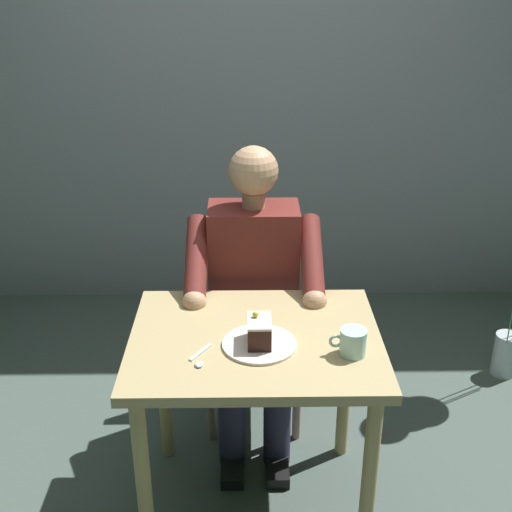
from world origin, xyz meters
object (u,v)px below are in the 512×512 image
dining_table (255,364)px  cake_slice (259,331)px  coffee_cup (353,342)px  seated_person (254,296)px  chair (253,306)px  dessert_spoon (200,359)px

dining_table → cake_slice: (-0.01, 0.06, 0.16)m
cake_slice → coffee_cup: (-0.29, 0.06, -0.01)m
seated_person → coffee_cup: (-0.31, 0.56, 0.13)m
seated_person → cake_slice: (-0.01, 0.50, 0.14)m
chair → coffee_cup: (-0.31, 0.73, 0.27)m
dining_table → coffee_cup: 0.36m
coffee_cup → dessert_spoon: coffee_cup is taller
cake_slice → dining_table: bearing=-77.9°
chair → seated_person: size_ratio=0.73×
dining_table → seated_person: 0.45m
seated_person → cake_slice: seated_person is taller
chair → dessert_spoon: chair is taller
dining_table → coffee_cup: bearing=160.0°
seated_person → coffee_cup: size_ratio=10.32×
seated_person → dining_table: bearing=90.0°
seated_person → dessert_spoon: bearing=73.1°
chair → seated_person: 0.22m
chair → seated_person: (0.00, 0.17, 0.14)m
dining_table → coffee_cup: size_ratio=6.99×
dining_table → seated_person: size_ratio=0.68×
cake_slice → coffee_cup: 0.30m
coffee_cup → dessert_spoon: (0.48, 0.03, -0.04)m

